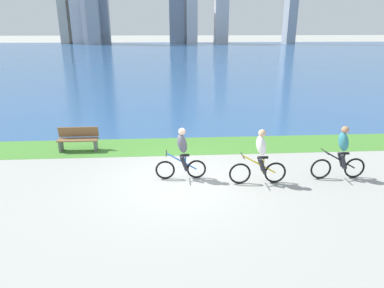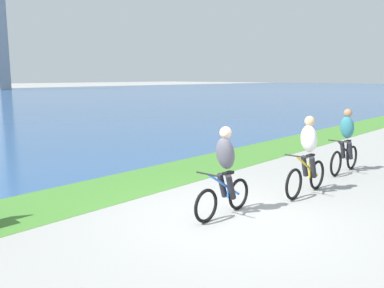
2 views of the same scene
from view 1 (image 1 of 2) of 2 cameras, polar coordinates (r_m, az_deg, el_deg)
name	(u,v)px [view 1 (image 1 of 2)]	position (r m, az deg, el deg)	size (l,w,h in m)	color
ground_plane	(181,181)	(10.63, -1.79, -6.21)	(300.00, 300.00, 0.00)	#9E9E99
grass_strip_bayside	(178,146)	(13.62, -2.31, -0.35)	(120.00, 2.09, 0.01)	#478433
bay_water_surface	(170,55)	(55.76, -3.64, 14.50)	(300.00, 83.39, 0.00)	#2D568C
cyclist_lead	(182,154)	(10.50, -1.70, -1.63)	(1.58, 0.52, 1.65)	black
cyclist_trailing	(260,157)	(10.38, 11.21, -2.19)	(1.74, 0.52, 1.71)	black
cyclist_distant_rear	(341,153)	(11.47, 23.52, -1.39)	(1.74, 0.52, 1.70)	black
bench_near_path	(78,139)	(13.73, -18.38, 0.77)	(1.50, 0.47, 0.90)	brown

